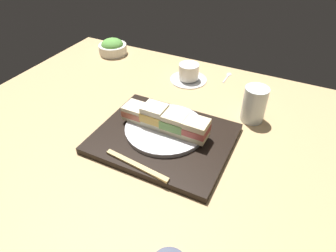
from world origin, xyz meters
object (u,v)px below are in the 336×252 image
at_px(sandwich_inner_near, 155,115).
at_px(sandwich_farmost, 196,129).
at_px(sandwich_plate, 165,128).
at_px(drinking_glass, 254,104).
at_px(sandwich_inner_far, 175,122).
at_px(salad_bowl, 113,47).
at_px(coffee_cup, 189,73).
at_px(chopsticks_pair, 138,166).
at_px(teaspoon, 228,75).
at_px(sandwich_nearmost, 136,112).

relative_size(sandwich_inner_near, sandwich_farmost, 1.01).
distance_m(sandwich_plate, sandwich_farmost, 0.10).
distance_m(sandwich_inner_near, drinking_glass, 0.32).
bearing_deg(drinking_glass, sandwich_inner_far, -132.37).
bearing_deg(salad_bowl, coffee_cup, -9.88).
xyz_separation_m(sandwich_plate, coffee_cup, (-0.07, 0.34, 0.00)).
distance_m(sandwich_farmost, chopsticks_pair, 0.19).
bearing_deg(sandwich_farmost, coffee_cup, 116.19).
bearing_deg(sandwich_plate, sandwich_inner_near, 178.74).
xyz_separation_m(chopsticks_pair, drinking_glass, (0.21, 0.36, 0.03)).
relative_size(sandwich_inner_far, teaspoon, 0.78).
xyz_separation_m(sandwich_inner_near, sandwich_inner_far, (0.07, -0.00, -0.00)).
bearing_deg(drinking_glass, teaspoon, 121.86).
height_order(sandwich_farmost, salad_bowl, sandwich_farmost).
xyz_separation_m(salad_bowl, drinking_glass, (0.69, -0.21, 0.03)).
distance_m(sandwich_nearmost, sandwich_inner_near, 0.07).
height_order(coffee_cup, teaspoon, coffee_cup).
bearing_deg(sandwich_plate, salad_bowl, 138.96).
height_order(sandwich_farmost, coffee_cup, sandwich_farmost).
height_order(sandwich_inner_far, coffee_cup, sandwich_inner_far).
bearing_deg(drinking_glass, sandwich_nearmost, -148.01).
bearing_deg(sandwich_farmost, chopsticks_pair, -119.73).
bearing_deg(chopsticks_pair, sandwich_plate, 92.18).
distance_m(sandwich_inner_near, coffee_cup, 0.34).
xyz_separation_m(sandwich_plate, sandwich_nearmost, (-0.10, 0.00, 0.03)).
height_order(sandwich_inner_near, teaspoon, sandwich_inner_near).
height_order(sandwich_nearmost, chopsticks_pair, sandwich_nearmost).
distance_m(sandwich_nearmost, teaspoon, 0.47).
bearing_deg(sandwich_plate, sandwich_nearmost, 178.74).
bearing_deg(sandwich_farmost, teaspoon, 94.95).
bearing_deg(sandwich_nearmost, drinking_glass, 31.99).
bearing_deg(sandwich_inner_far, chopsticks_pair, -99.27).
distance_m(chopsticks_pair, drinking_glass, 0.42).
xyz_separation_m(sandwich_plate, sandwich_farmost, (0.10, -0.00, 0.03)).
distance_m(sandwich_plate, sandwich_inner_far, 0.05).
relative_size(chopsticks_pair, coffee_cup, 1.37).
height_order(sandwich_plate, salad_bowl, salad_bowl).
relative_size(sandwich_inner_far, chopsticks_pair, 0.36).
distance_m(sandwich_inner_far, drinking_glass, 0.27).
xyz_separation_m(sandwich_inner_near, sandwich_farmost, (0.13, -0.00, -0.00)).
distance_m(drinking_glass, teaspoon, 0.30).
xyz_separation_m(sandwich_nearmost, sandwich_inner_far, (0.13, -0.00, 0.01)).
xyz_separation_m(sandwich_nearmost, teaspoon, (0.16, 0.44, -0.05)).
bearing_deg(coffee_cup, chopsticks_pair, -81.42).
bearing_deg(sandwich_inner_near, sandwich_plate, -1.26).
relative_size(sandwich_farmost, chopsticks_pair, 0.35).
bearing_deg(sandwich_nearmost, sandwich_farmost, -1.26).
xyz_separation_m(sandwich_plate, salad_bowl, (-0.47, 0.41, 0.00)).
distance_m(sandwich_nearmost, chopsticks_pair, 0.20).
height_order(drinking_glass, teaspoon, drinking_glass).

